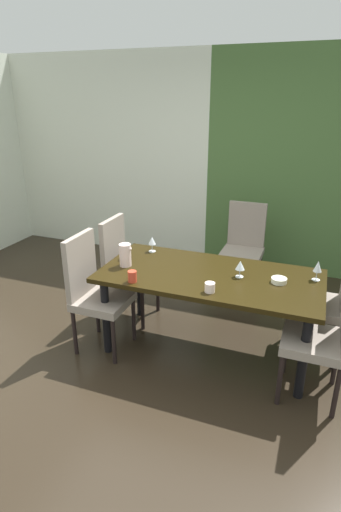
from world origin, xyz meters
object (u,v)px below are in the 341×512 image
(wine_glass_right, at_px, (152,241))
(cup_north, at_px, (210,287))
(serving_bowl_front, at_px, (279,280))
(cup_east, at_px, (132,276))
(chair_left_near, at_px, (94,288))
(chair_right_far, at_px, (329,296))
(chair_head_far, at_px, (244,244))
(chair_left_far, at_px, (124,265))
(chair_right_near, at_px, (329,331))
(wine_glass_corner, at_px, (318,267))
(pitcher_near_shelf, at_px, (125,255))
(wine_glass_rear, at_px, (125,249))
(dining_table, at_px, (209,283))
(wine_glass_center, at_px, (240,266))

(wine_glass_right, xyz_separation_m, cup_north, (0.74, -0.62, -0.07))
(serving_bowl_front, height_order, cup_east, cup_east)
(chair_left_near, height_order, chair_right_far, chair_left_near)
(chair_head_far, relative_size, serving_bowl_front, 8.21)
(chair_left_far, bearing_deg, cup_north, 59.83)
(chair_right_far, bearing_deg, chair_head_far, 41.60)
(chair_right_near, height_order, wine_glass_corner, chair_right_near)
(chair_left_near, relative_size, cup_east, 11.38)
(chair_right_near, xyz_separation_m, wine_glass_right, (-1.60, 0.59, 0.27))
(chair_right_near, relative_size, wine_glass_corner, 6.46)
(chair_left_near, bearing_deg, serving_bowl_front, 102.13)
(chair_left_near, relative_size, wine_glass_corner, 6.36)
(chair_right_far, relative_size, wine_glass_corner, 6.30)
(pitcher_near_shelf, bearing_deg, chair_right_far, 12.68)
(chair_right_near, xyz_separation_m, cup_north, (-0.87, -0.03, 0.20))
(wine_glass_rear, relative_size, cup_north, 1.78)
(dining_table, xyz_separation_m, chair_right_far, (0.95, 0.29, -0.09))
(wine_glass_right, xyz_separation_m, cup_east, (0.11, -0.67, -0.06))
(chair_right_near, bearing_deg, cup_north, 91.76)
(wine_glass_rear, bearing_deg, wine_glass_center, -0.56)
(dining_table, bearing_deg, cup_east, -146.02)
(chair_right_near, bearing_deg, dining_table, 73.20)
(chair_right_far, height_order, cup_east, chair_right_far)
(wine_glass_rear, bearing_deg, serving_bowl_front, -0.25)
(chair_left_near, height_order, wine_glass_center, chair_left_near)
(wine_glass_center, relative_size, wine_glass_right, 0.96)
(chair_right_near, height_order, cup_north, chair_right_near)
(wine_glass_corner, bearing_deg, serving_bowl_front, -150.43)
(wine_glass_right, xyz_separation_m, serving_bowl_front, (1.20, -0.27, -0.09))
(wine_glass_right, height_order, cup_east, wine_glass_right)
(chair_right_near, distance_m, cup_east, 1.50)
(wine_glass_right, relative_size, pitcher_near_shelf, 0.74)
(dining_table, distance_m, chair_right_far, 1.00)
(chair_left_near, bearing_deg, wine_glass_corner, 105.06)
(wine_glass_rear, relative_size, wine_glass_center, 0.98)
(wine_glass_rear, bearing_deg, wine_glass_right, 60.06)
(wine_glass_rear, bearing_deg, chair_left_far, 120.87)
(wine_glass_right, bearing_deg, serving_bowl_front, -12.53)
(wine_glass_right, distance_m, pitcher_near_shelf, 0.40)
(chair_head_far, bearing_deg, serving_bowl_front, 112.06)
(wine_glass_rear, bearing_deg, cup_north, -21.84)
(wine_glass_rear, xyz_separation_m, cup_east, (0.27, -0.40, -0.05))
(cup_north, bearing_deg, chair_right_far, 34.86)
(wine_glass_rear, bearing_deg, dining_table, -2.99)
(chair_right_far, bearing_deg, cup_north, 124.86)
(chair_head_far, xyz_separation_m, serving_bowl_front, (0.52, -1.28, 0.20))
(chair_left_far, bearing_deg, chair_right_near, 73.17)
(serving_bowl_front, height_order, cup_north, cup_north)
(chair_left_near, distance_m, wine_glass_center, 1.26)
(chair_head_far, xyz_separation_m, wine_glass_rear, (-0.84, -1.27, 0.28))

